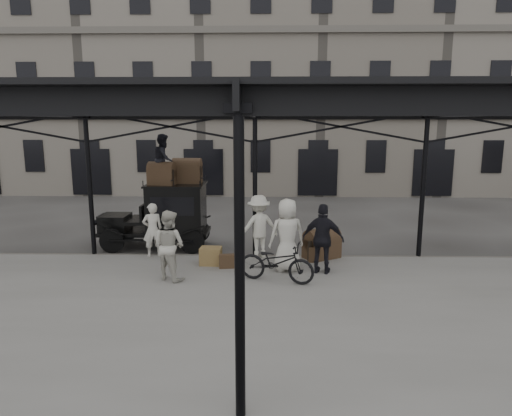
{
  "coord_description": "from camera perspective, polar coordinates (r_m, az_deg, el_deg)",
  "views": [
    {
      "loc": [
        0.35,
        -11.53,
        4.19
      ],
      "look_at": [
        0.04,
        1.6,
        1.7
      ],
      "focal_mm": 32.0,
      "sensor_mm": 36.0,
      "label": 1
    }
  ],
  "objects": [
    {
      "name": "bicycle",
      "position": [
        11.72,
        2.58,
        -6.77
      ],
      "size": [
        2.09,
        1.26,
        1.04
      ],
      "primitive_type": "imported",
      "rotation": [
        0.0,
        0.0,
        1.26
      ],
      "color": "black",
      "rests_on": "platform"
    },
    {
      "name": "steamer_trunk_roof_far",
      "position": [
        15.38,
        -8.59,
        4.4
      ],
      "size": [
        0.96,
        0.61,
        0.69
      ],
      "primitive_type": null,
      "rotation": [
        0.0,
        0.0,
        -0.04
      ],
      "color": "#453620",
      "rests_on": "taxi"
    },
    {
      "name": "ground",
      "position": [
        12.28,
        -0.37,
        -9.22
      ],
      "size": [
        120.0,
        120.0,
        0.0
      ],
      "primitive_type": "plane",
      "color": "#383533",
      "rests_on": "ground"
    },
    {
      "name": "platform",
      "position": [
        10.39,
        -0.71,
        -12.6
      ],
      "size": [
        28.0,
        8.0,
        0.15
      ],
      "primitive_type": "cube",
      "color": "slate",
      "rests_on": "ground"
    },
    {
      "name": "suitcase_upright",
      "position": [
        13.66,
        6.73,
        -5.55
      ],
      "size": [
        0.18,
        0.61,
        0.45
      ],
      "primitive_type": "cube",
      "rotation": [
        0.0,
        0.0,
        0.06
      ],
      "color": "#453620",
      "rests_on": "platform"
    },
    {
      "name": "wicker_hamper",
      "position": [
        13.22,
        -5.67,
        -5.98
      ],
      "size": [
        0.62,
        0.48,
        0.5
      ],
      "primitive_type": "cube",
      "rotation": [
        0.0,
        0.0,
        -0.06
      ],
      "color": "olive",
      "rests_on": "platform"
    },
    {
      "name": "steamer_trunk_roof_near",
      "position": [
        15.1,
        -11.69,
        4.05
      ],
      "size": [
        0.91,
        0.63,
        0.62
      ],
      "primitive_type": null,
      "rotation": [
        0.0,
        0.0,
        -0.14
      ],
      "color": "#453620",
      "rests_on": "taxi"
    },
    {
      "name": "porter_roof",
      "position": [
        15.18,
        -11.45,
        6.0
      ],
      "size": [
        0.66,
        0.83,
        1.63
      ],
      "primitive_type": "imported",
      "rotation": [
        0.0,
        0.0,
        1.63
      ],
      "color": "black",
      "rests_on": "taxi"
    },
    {
      "name": "porter_left",
      "position": [
        14.14,
        -12.8,
        -2.68
      ],
      "size": [
        0.71,
        0.59,
        1.65
      ],
      "primitive_type": "imported",
      "rotation": [
        0.0,
        0.0,
        3.53
      ],
      "color": "beige",
      "rests_on": "platform"
    },
    {
      "name": "canopy",
      "position": [
        9.83,
        -0.71,
        13.11
      ],
      "size": [
        22.5,
        9.0,
        4.74
      ],
      "color": "black",
      "rests_on": "ground"
    },
    {
      "name": "taxi",
      "position": [
        15.52,
        -11.01,
        -0.57
      ],
      "size": [
        3.65,
        1.55,
        2.18
      ],
      "color": "black",
      "rests_on": "ground"
    },
    {
      "name": "porter_midleft",
      "position": [
        12.0,
        -10.8,
        -4.57
      ],
      "size": [
        1.11,
        1.04,
        1.83
      ],
      "primitive_type": "imported",
      "rotation": [
        0.0,
        0.0,
        2.61
      ],
      "color": "beige",
      "rests_on": "platform"
    },
    {
      "name": "suitcase_flat",
      "position": [
        12.87,
        -3.29,
        -6.65
      ],
      "size": [
        0.62,
        0.23,
        0.4
      ],
      "primitive_type": "cube",
      "rotation": [
        0.0,
        0.0,
        0.14
      ],
      "color": "#453620",
      "rests_on": "platform"
    },
    {
      "name": "steamer_trunk_platform",
      "position": [
        13.89,
        8.22,
        -4.68
      ],
      "size": [
        1.21,
        1.07,
        0.75
      ],
      "primitive_type": null,
      "rotation": [
        0.0,
        0.0,
        0.54
      ],
      "color": "#453620",
      "rests_on": "platform"
    },
    {
      "name": "building_frontage",
      "position": [
        29.67,
        0.7,
        16.16
      ],
      "size": [
        64.0,
        8.0,
        14.0
      ],
      "primitive_type": "cube",
      "color": "slate",
      "rests_on": "ground"
    },
    {
      "name": "porter_official",
      "position": [
        12.37,
        8.38,
        -3.84
      ],
      "size": [
        1.2,
        0.76,
        1.9
      ],
      "primitive_type": "imported",
      "rotation": [
        0.0,
        0.0,
        2.86
      ],
      "color": "black",
      "rests_on": "platform"
    },
    {
      "name": "porter_right",
      "position": [
        13.69,
        0.35,
        -2.31
      ],
      "size": [
        1.4,
        1.11,
        1.9
      ],
      "primitive_type": "imported",
      "rotation": [
        0.0,
        0.0,
        3.52
      ],
      "color": "silver",
      "rests_on": "platform"
    },
    {
      "name": "porter_centre",
      "position": [
        12.47,
        3.92,
        -3.38
      ],
      "size": [
        1.1,
        0.84,
        2.01
      ],
      "primitive_type": "imported",
      "rotation": [
        0.0,
        0.0,
        3.37
      ],
      "color": "beige",
      "rests_on": "platform"
    }
  ]
}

